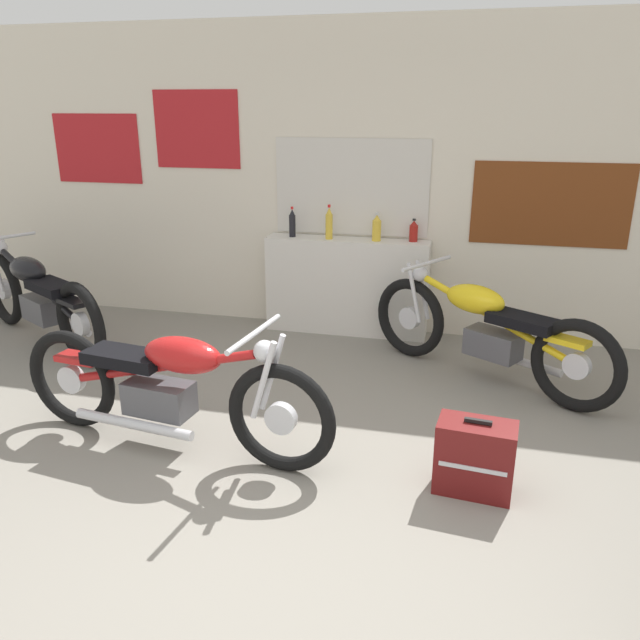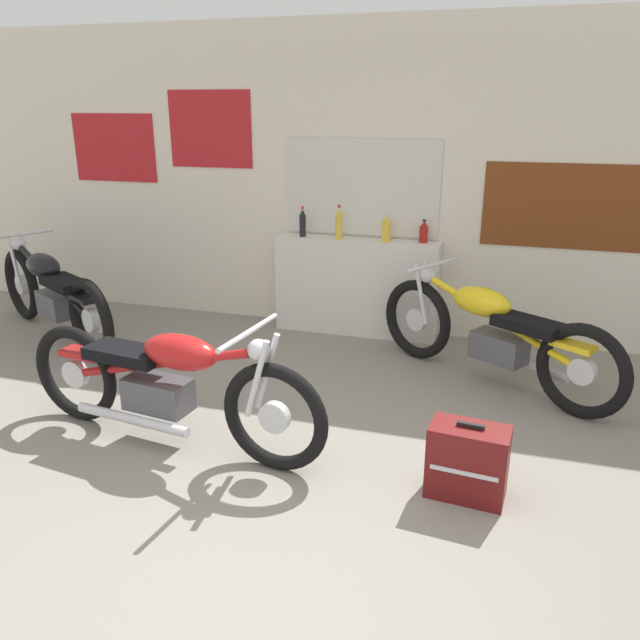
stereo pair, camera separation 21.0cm
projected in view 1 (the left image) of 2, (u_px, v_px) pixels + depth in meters
ground_plane at (276, 567)px, 2.96m from camera, size 24.00×24.00×0.00m
wall_back at (386, 183)px, 5.66m from camera, size 10.00×0.07×2.80m
sill_counter at (347, 286)px, 5.88m from camera, size 1.52×0.28×0.90m
bottle_leftmost at (292, 223)px, 5.80m from camera, size 0.06×0.06×0.28m
bottle_left_center at (329, 224)px, 5.70m from camera, size 0.07×0.07×0.32m
bottle_center at (377, 228)px, 5.63m from camera, size 0.08×0.08×0.26m
bottle_right_center at (414, 231)px, 5.61m from camera, size 0.08×0.08×0.21m
motorcycle_red at (168, 386)px, 3.87m from camera, size 2.21×0.64×0.87m
motorcycle_black at (38, 297)px, 5.60m from camera, size 2.01×1.16×0.91m
motorcycle_yellow at (486, 330)px, 4.83m from camera, size 1.88×1.20×0.86m
hard_case_darkred at (475, 457)px, 3.48m from camera, size 0.45×0.28×0.45m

